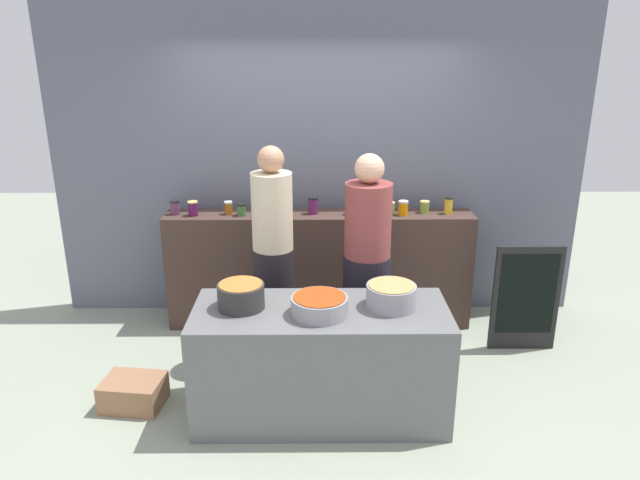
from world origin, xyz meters
The scene contains 24 objects.
ground centered at (0.00, 0.00, 0.00)m, with size 12.00×12.00×0.00m, color gray.
storefront_wall centered at (0.00, 1.45, 1.50)m, with size 4.80×0.12×3.00m, color slate.
display_shelf centered at (0.00, 1.10, 0.52)m, with size 2.70×0.36×1.04m, color #402E27.
prep_table centered at (0.00, -0.30, 0.39)m, with size 1.70×0.70×0.79m, color #5F6061.
preserve_jar_0 centered at (-1.25, 1.09, 1.10)m, with size 0.09×0.09×0.12m.
preserve_jar_1 centered at (-1.09, 1.05, 1.10)m, with size 0.09×0.09×0.13m.
preserve_jar_2 centered at (-0.79, 1.09, 1.10)m, with size 0.07×0.07×0.12m.
preserve_jar_3 centered at (-0.67, 1.05, 1.09)m, with size 0.08×0.08×0.11m.
preserve_jar_4 centered at (-0.48, 1.03, 1.11)m, with size 0.08×0.08×0.15m.
preserve_jar_5 centered at (-0.31, 1.16, 1.10)m, with size 0.07×0.07×0.12m.
preserve_jar_6 centered at (-0.05, 1.10, 1.11)m, with size 0.09×0.09×0.15m.
preserve_jar_7 centered at (0.28, 1.08, 1.09)m, with size 0.08×0.08×0.11m.
preserve_jar_8 centered at (0.45, 1.05, 1.09)m, with size 0.09×0.09×0.11m.
preserve_jar_9 centered at (0.62, 1.07, 1.09)m, with size 0.08×0.08×0.11m.
preserve_jar_10 centered at (0.73, 1.06, 1.10)m, with size 0.08×0.08×0.13m.
preserve_jar_11 centered at (0.92, 1.13, 1.09)m, with size 0.08×0.08×0.10m.
preserve_jar_12 centered at (1.13, 1.10, 1.11)m, with size 0.07×0.07×0.14m.
cooking_pot_left centered at (-0.53, -0.27, 0.87)m, with size 0.31×0.31×0.17m.
cooking_pot_center centered at (-0.01, -0.37, 0.85)m, with size 0.37×0.37×0.13m.
cooking_pot_right centered at (0.47, -0.26, 0.87)m, with size 0.33×0.33×0.16m.
cook_with_tongs centered at (-0.36, 0.41, 0.80)m, with size 0.32×0.32×1.75m.
cook_in_cap centered at (0.36, 0.37, 0.77)m, with size 0.37×0.37×1.70m.
bread_crate centered at (-1.33, -0.21, 0.10)m, with size 0.41×0.31×0.20m, color #956948.
chalkboard_sign centered at (1.70, 0.58, 0.46)m, with size 0.55×0.05×0.91m.
Camera 1 is at (-0.03, -3.79, 2.46)m, focal length 32.74 mm.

